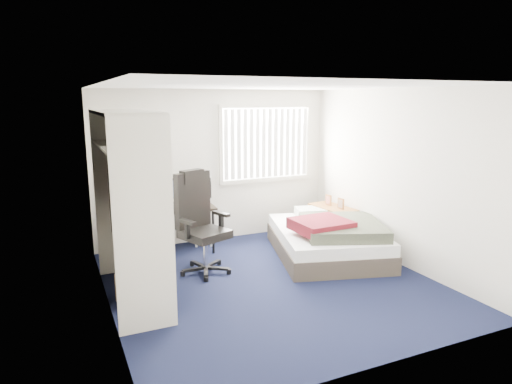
{
  "coord_description": "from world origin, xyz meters",
  "views": [
    {
      "loc": [
        -2.47,
        -5.01,
        2.35
      ],
      "look_at": [
        -0.03,
        0.4,
        1.13
      ],
      "focal_mm": 32.0,
      "sensor_mm": 36.0,
      "label": 1
    }
  ],
  "objects": [
    {
      "name": "ground",
      "position": [
        0.0,
        0.0,
        0.0
      ],
      "size": [
        4.2,
        4.2,
        0.0
      ],
      "primitive_type": "plane",
      "color": "black",
      "rests_on": "ground"
    },
    {
      "name": "room_shell",
      "position": [
        0.0,
        0.0,
        1.51
      ],
      "size": [
        4.2,
        4.2,
        4.2
      ],
      "color": "silver",
      "rests_on": "ground"
    },
    {
      "name": "window_assembly",
      "position": [
        0.9,
        2.04,
        1.6
      ],
      "size": [
        1.72,
        0.09,
        1.32
      ],
      "color": "white",
      "rests_on": "ground"
    },
    {
      "name": "closet",
      "position": [
        -1.67,
        0.27,
        1.35
      ],
      "size": [
        0.64,
        1.84,
        2.22
      ],
      "color": "beige",
      "rests_on": "ground"
    },
    {
      "name": "desk",
      "position": [
        -0.95,
        1.75,
        0.76
      ],
      "size": [
        1.51,
        0.78,
        1.18
      ],
      "color": "black",
      "rests_on": "ground"
    },
    {
      "name": "office_chair",
      "position": [
        -0.69,
        0.78,
        0.54
      ],
      "size": [
        0.85,
        0.85,
        1.4
      ],
      "color": "black",
      "rests_on": "ground"
    },
    {
      "name": "footstool",
      "position": [
        -0.32,
        1.85,
        0.2
      ],
      "size": [
        0.39,
        0.34,
        0.27
      ],
      "color": "white",
      "rests_on": "ground"
    },
    {
      "name": "nightstand",
      "position": [
        1.75,
        1.21,
        0.51
      ],
      "size": [
        0.51,
        0.88,
        0.76
      ],
      "color": "brown",
      "rests_on": "ground"
    },
    {
      "name": "bed",
      "position": [
        1.25,
        0.58,
        0.28
      ],
      "size": [
        1.97,
        2.31,
        0.65
      ],
      "color": "#3E352D",
      "rests_on": "ground"
    },
    {
      "name": "pine_box",
      "position": [
        -1.65,
        0.18,
        0.17
      ],
      "size": [
        0.54,
        0.48,
        0.34
      ],
      "primitive_type": "cube",
      "rotation": [
        0.0,
        0.0,
        0.4
      ],
      "color": "tan",
      "rests_on": "ground"
    }
  ]
}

